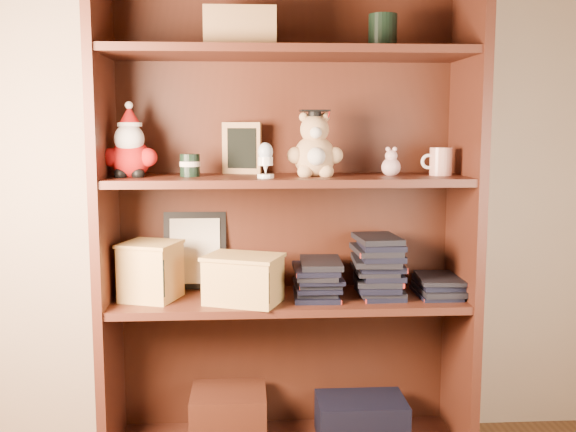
# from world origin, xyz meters

# --- Properties ---
(bookcase) EXTENTS (1.20, 0.35, 1.60)m
(bookcase) POSITION_xyz_m (-0.07, 1.36, 0.78)
(bookcase) COLOR #471F14
(bookcase) RESTS_ON ground
(shelf_lower) EXTENTS (1.14, 0.33, 0.02)m
(shelf_lower) POSITION_xyz_m (-0.07, 1.30, 0.54)
(shelf_lower) COLOR #471F14
(shelf_lower) RESTS_ON ground
(shelf_upper) EXTENTS (1.14, 0.33, 0.02)m
(shelf_upper) POSITION_xyz_m (-0.07, 1.30, 0.94)
(shelf_upper) COLOR #471F14
(shelf_upper) RESTS_ON ground
(santa_plush) EXTENTS (0.17, 0.13, 0.25)m
(santa_plush) POSITION_xyz_m (-0.57, 1.30, 1.04)
(santa_plush) COLOR #A50F0F
(santa_plush) RESTS_ON shelf_upper
(teachers_tin) EXTENTS (0.06, 0.06, 0.07)m
(teachers_tin) POSITION_xyz_m (-0.38, 1.30, 0.99)
(teachers_tin) COLOR black
(teachers_tin) RESTS_ON shelf_upper
(chalkboard_plaque) EXTENTS (0.13, 0.09, 0.17)m
(chalkboard_plaque) POSITION_xyz_m (-0.21, 1.42, 1.03)
(chalkboard_plaque) COLOR #9E7547
(chalkboard_plaque) RESTS_ON shelf_upper
(egg_cup) EXTENTS (0.05, 0.05, 0.11)m
(egg_cup) POSITION_xyz_m (-0.14, 1.23, 1.01)
(egg_cup) COLOR white
(egg_cup) RESTS_ON shelf_upper
(grad_teddy_bear) EXTENTS (0.18, 0.15, 0.22)m
(grad_teddy_bear) POSITION_xyz_m (0.02, 1.30, 1.03)
(grad_teddy_bear) COLOR tan
(grad_teddy_bear) RESTS_ON shelf_upper
(pink_figurine) EXTENTS (0.06, 0.06, 0.10)m
(pink_figurine) POSITION_xyz_m (0.27, 1.31, 0.99)
(pink_figurine) COLOR beige
(pink_figurine) RESTS_ON shelf_upper
(teacher_mug) EXTENTS (0.10, 0.07, 0.09)m
(teacher_mug) POSITION_xyz_m (0.43, 1.30, 1.00)
(teacher_mug) COLOR silver
(teacher_mug) RESTS_ON shelf_upper
(certificate_frame) EXTENTS (0.21, 0.05, 0.27)m
(certificate_frame) POSITION_xyz_m (-0.38, 1.44, 0.68)
(certificate_frame) COLOR black
(certificate_frame) RESTS_ON shelf_lower
(treats_box) EXTENTS (0.22, 0.22, 0.19)m
(treats_box) POSITION_xyz_m (-0.51, 1.30, 0.65)
(treats_box) COLOR #DEAC5B
(treats_box) RESTS_ON shelf_lower
(pencils_box) EXTENTS (0.28, 0.24, 0.15)m
(pencils_box) POSITION_xyz_m (-0.21, 1.24, 0.63)
(pencils_box) COLOR #DEAC5B
(pencils_box) RESTS_ON shelf_lower
(book_stack_left) EXTENTS (0.14, 0.20, 0.13)m
(book_stack_left) POSITION_xyz_m (0.03, 1.30, 0.61)
(book_stack_left) COLOR black
(book_stack_left) RESTS_ON shelf_lower
(book_stack_mid) EXTENTS (0.14, 0.20, 0.19)m
(book_stack_mid) POSITION_xyz_m (0.23, 1.30, 0.65)
(book_stack_mid) COLOR black
(book_stack_mid) RESTS_ON shelf_lower
(book_stack_right) EXTENTS (0.14, 0.20, 0.06)m
(book_stack_right) POSITION_xyz_m (0.43, 1.30, 0.58)
(book_stack_right) COLOR black
(book_stack_right) RESTS_ON shelf_lower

